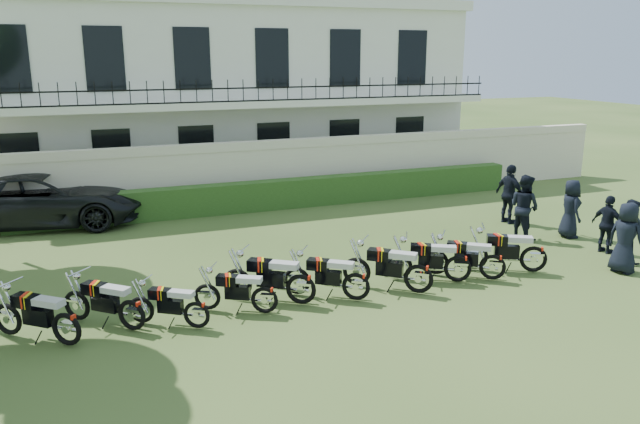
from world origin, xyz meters
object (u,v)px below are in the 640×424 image
object	(u,v)px
motorcycle_8	(493,261)
officer_3	(570,209)
officer_4	(524,207)
suv	(43,199)
officer_1	(629,231)
motorcycle_9	(534,253)
motorcycle_5	(356,280)
motorcycle_2	(196,308)
officer_0	(626,238)
officer_5	(510,194)
motorcycle_0	(66,321)
motorcycle_4	(301,282)
motorcycle_3	(264,294)
motorcycle_7	(458,262)
motorcycle_1	(131,308)
officer_2	(608,224)
motorcycle_6	(419,272)

from	to	relation	value
motorcycle_8	officer_3	world-z (taller)	officer_3
officer_4	suv	bearing A→B (deg)	52.05
suv	officer_1	distance (m)	17.08
motorcycle_8	motorcycle_9	world-z (taller)	motorcycle_9
motorcycle_5	motorcycle_2	bearing A→B (deg)	128.95
officer_0	officer_5	distance (m)	4.87
motorcycle_0	motorcycle_8	size ratio (longest dim) A/B	1.00
officer_5	officer_0	bearing A→B (deg)	168.33
officer_1	officer_5	xyz separation A→B (m)	(-0.43, 4.30, 0.11)
suv	officer_4	distance (m)	14.72
motorcycle_9	suv	size ratio (longest dim) A/B	0.31
motorcycle_4	motorcycle_8	world-z (taller)	motorcycle_4
motorcycle_3	motorcycle_7	bearing A→B (deg)	-59.15
motorcycle_1	officer_0	xyz separation A→B (m)	(11.68, -0.90, 0.40)
officer_0	suv	bearing A→B (deg)	37.80
motorcycle_2	officer_0	xyz separation A→B (m)	(10.48, -0.54, 0.45)
officer_0	officer_4	bearing A→B (deg)	-8.30
motorcycle_4	motorcycle_8	size ratio (longest dim) A/B	1.11
motorcycle_0	officer_4	world-z (taller)	officer_4
motorcycle_7	officer_2	size ratio (longest dim) A/B	1.14
motorcycle_7	officer_0	size ratio (longest dim) A/B	1.01
motorcycle_2	suv	world-z (taller)	suv
officer_3	motorcycle_3	bearing A→B (deg)	118.11
officer_5	motorcycle_9	bearing A→B (deg)	141.36
suv	officer_4	bearing A→B (deg)	-107.49
motorcycle_1	motorcycle_6	distance (m)	6.21
motorcycle_2	motorcycle_8	distance (m)	7.09
motorcycle_2	motorcycle_9	xyz separation A→B (m)	(8.37, 0.23, 0.09)
officer_5	motorcycle_0	bearing A→B (deg)	99.54
motorcycle_0	suv	size ratio (longest dim) A/B	0.27
officer_0	motorcycle_9	bearing A→B (deg)	54.32
motorcycle_5	officer_4	world-z (taller)	officer_4
motorcycle_6	officer_4	world-z (taller)	officer_4
motorcycle_5	motorcycle_6	bearing A→B (deg)	-58.84
officer_1	officer_5	distance (m)	4.32
motorcycle_6	officer_0	size ratio (longest dim) A/B	0.94
officer_2	motorcycle_9	bearing A→B (deg)	89.91
motorcycle_6	motorcycle_9	xyz separation A→B (m)	(3.36, 0.20, -0.01)
motorcycle_3	motorcycle_4	world-z (taller)	motorcycle_4
motorcycle_9	officer_2	bearing A→B (deg)	-49.07
motorcycle_0	motorcycle_9	world-z (taller)	motorcycle_9
officer_3	motorcycle_0	bearing A→B (deg)	115.21
motorcycle_3	motorcycle_0	bearing A→B (deg)	121.16
motorcycle_7	motorcycle_9	world-z (taller)	motorcycle_9
motorcycle_9	officer_3	world-z (taller)	officer_3
suv	motorcycle_1	bearing A→B (deg)	-158.83
motorcycle_2	motorcycle_3	world-z (taller)	motorcycle_3
motorcycle_3	motorcycle_8	world-z (taller)	motorcycle_8
motorcycle_1	suv	world-z (taller)	suv
motorcycle_5	motorcycle_8	distance (m)	3.57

